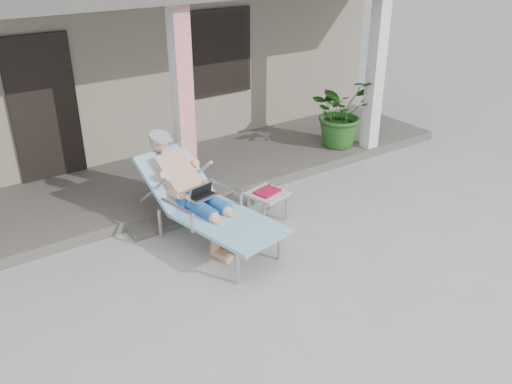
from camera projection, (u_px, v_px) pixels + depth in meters
ground at (281, 281)px, 6.03m from camera, size 60.00×60.00×0.00m
house at (74, 39)px, 10.10m from camera, size 10.40×5.40×3.30m
porch_deck at (162, 182)px, 8.22m from camera, size 10.00×2.00×0.15m
porch_step at (200, 214)px, 7.38m from camera, size 2.00×0.30×0.07m
lounger at (198, 179)px, 6.49m from camera, size 1.14×2.14×1.35m
side_table at (267, 195)px, 7.19m from camera, size 0.56×0.56×0.41m
potted_palm at (341, 112)px, 9.15m from camera, size 1.11×0.97×1.19m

